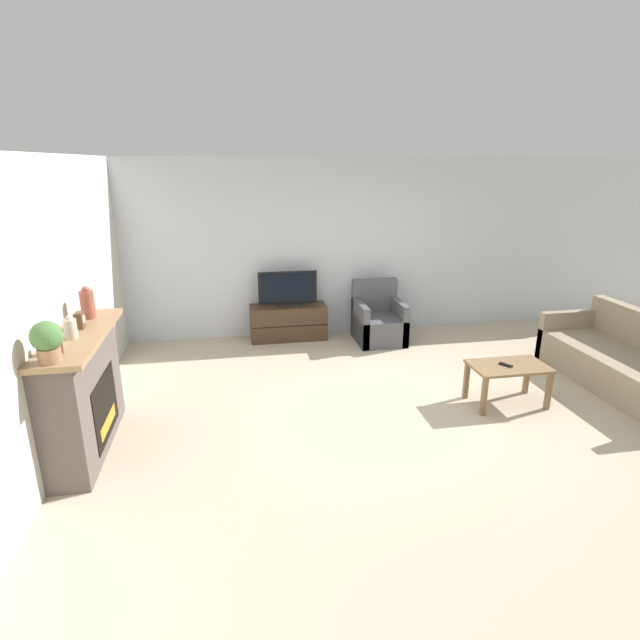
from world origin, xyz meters
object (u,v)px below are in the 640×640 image
at_px(fireplace, 83,392).
at_px(coffee_table, 508,371).
at_px(mantel_vase_right, 87,303).
at_px(tv, 288,290).
at_px(couch, 628,364).
at_px(potted_plant, 47,340).
at_px(armchair, 378,322).
at_px(tv_stand, 288,322).
at_px(remote, 506,365).
at_px(mantel_clock, 80,320).
at_px(mantel_vase_left, 57,342).
at_px(mantel_vase_centre_left, 70,328).

height_order(fireplace, coffee_table, fireplace).
bearing_deg(mantel_vase_right, coffee_table, -4.33).
xyz_separation_m(tv, couch, (3.85, -2.43, -0.50)).
height_order(potted_plant, armchair, potted_plant).
height_order(tv_stand, remote, tv_stand).
bearing_deg(remote, mantel_clock, 148.48).
relative_size(mantel_vase_right, coffee_table, 0.38).
xyz_separation_m(fireplace, mantel_clock, (0.02, 0.16, 0.64)).
distance_m(mantel_vase_left, remote, 4.44).
height_order(mantel_vase_right, mantel_clock, mantel_vase_right).
distance_m(mantel_vase_centre_left, mantel_clock, 0.28).
relative_size(mantel_vase_right, armchair, 0.36).
bearing_deg(mantel_vase_right, potted_plant, -90.00).
relative_size(fireplace, coffee_table, 1.88).
bearing_deg(couch, mantel_vase_right, 178.47).
bearing_deg(mantel_vase_centre_left, fireplace, 98.07).
relative_size(mantel_vase_left, couch, 0.09).
bearing_deg(mantel_vase_centre_left, mantel_clock, 89.84).
height_order(tv_stand, tv, tv).
distance_m(mantel_vase_right, coffee_table, 4.49).
bearing_deg(remote, coffee_table, -18.73).
height_order(mantel_clock, remote, mantel_clock).
height_order(armchair, remote, armchair).
xyz_separation_m(mantel_vase_right, tv_stand, (2.22, 2.27, -1.04)).
xyz_separation_m(potted_plant, coffee_table, (4.38, 0.82, -0.94)).
bearing_deg(remote, armchair, 77.39).
bearing_deg(potted_plant, couch, 9.27).
relative_size(mantel_vase_left, potted_plant, 0.61).
distance_m(mantel_vase_left, tv, 3.94).
xyz_separation_m(mantel_vase_centre_left, tv_stand, (2.22, 2.87, -0.98)).
distance_m(mantel_vase_left, mantel_clock, 0.64).
height_order(tv, coffee_table, tv).
bearing_deg(potted_plant, fireplace, 91.43).
height_order(mantel_vase_centre_left, armchair, mantel_vase_centre_left).
relative_size(fireplace, potted_plant, 4.83).
xyz_separation_m(tv, remote, (2.12, -2.61, -0.30)).
bearing_deg(couch, mantel_vase_centre_left, -175.90).
bearing_deg(coffee_table, mantel_vase_left, -171.93).
bearing_deg(tv_stand, coffee_table, -50.30).
bearing_deg(remote, mantel_vase_right, 144.29).
relative_size(tv_stand, remote, 7.80).
distance_m(mantel_vase_centre_left, tv, 3.65).
bearing_deg(mantel_clock, remote, -0.32).
relative_size(fireplace, mantel_vase_centre_left, 7.66).
xyz_separation_m(potted_plant, tv_stand, (2.22, 3.43, -1.07)).
distance_m(mantel_vase_right, potted_plant, 1.15).
bearing_deg(armchair, mantel_clock, -147.40).
height_order(fireplace, mantel_vase_left, mantel_vase_left).
bearing_deg(mantel_clock, potted_plant, -90.05).
bearing_deg(potted_plant, mantel_vase_centre_left, 90.00).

